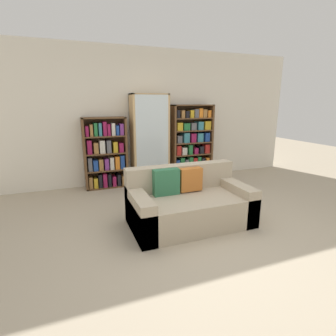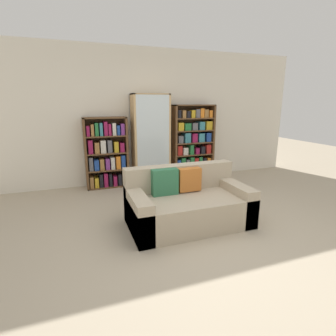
# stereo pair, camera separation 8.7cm
# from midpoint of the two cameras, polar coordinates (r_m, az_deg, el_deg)

# --- Properties ---
(ground_plane) EXTENTS (16.00, 16.00, 0.00)m
(ground_plane) POSITION_cam_midpoint_polar(r_m,az_deg,el_deg) (3.39, 8.33, -14.96)
(ground_plane) COLOR tan
(wall_back) EXTENTS (6.89, 0.06, 2.70)m
(wall_back) POSITION_cam_midpoint_polar(r_m,az_deg,el_deg) (5.53, -5.35, 11.03)
(wall_back) COLOR silver
(wall_back) RESTS_ON ground
(couch) EXTENTS (1.62, 0.88, 0.77)m
(couch) POSITION_cam_midpoint_polar(r_m,az_deg,el_deg) (3.64, 3.81, -7.84)
(couch) COLOR tan
(couch) RESTS_ON ground
(bookshelf_left) EXTENTS (0.82, 0.32, 1.37)m
(bookshelf_left) POSITION_cam_midpoint_polar(r_m,az_deg,el_deg) (5.24, -13.95, 2.88)
(bookshelf_left) COLOR brown
(bookshelf_left) RESTS_ON ground
(display_cabinet) EXTENTS (0.74, 0.36, 1.81)m
(display_cabinet) POSITION_cam_midpoint_polar(r_m,az_deg,el_deg) (5.37, -4.47, 6.17)
(display_cabinet) COLOR tan
(display_cabinet) RESTS_ON ground
(bookshelf_right) EXTENTS (0.91, 0.32, 1.60)m
(bookshelf_right) POSITION_cam_midpoint_polar(r_m,az_deg,el_deg) (5.74, 4.66, 5.41)
(bookshelf_right) COLOR brown
(bookshelf_right) RESTS_ON ground
(wine_bottle) EXTENTS (0.07, 0.07, 0.35)m
(wine_bottle) POSITION_cam_midpoint_polar(r_m,az_deg,el_deg) (5.25, 2.12, -2.46)
(wine_bottle) COLOR black
(wine_bottle) RESTS_ON ground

